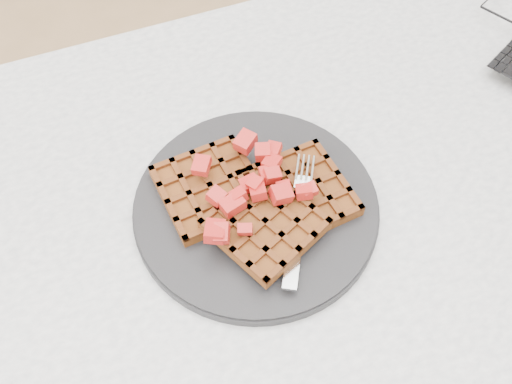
% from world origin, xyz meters
% --- Properties ---
extents(ground, '(4.00, 4.00, 0.00)m').
position_xyz_m(ground, '(0.00, 0.00, 0.00)').
color(ground, tan).
rests_on(ground, ground).
extents(table, '(1.20, 0.80, 0.75)m').
position_xyz_m(table, '(0.00, 0.00, 0.64)').
color(table, silver).
rests_on(table, ground).
extents(plate, '(0.29, 0.29, 0.02)m').
position_xyz_m(plate, '(-0.13, 0.03, 0.76)').
color(plate, black).
rests_on(plate, table).
extents(waffles, '(0.22, 0.21, 0.03)m').
position_xyz_m(waffles, '(-0.13, 0.03, 0.78)').
color(waffles, brown).
rests_on(waffles, plate).
extents(strawberry_pile, '(0.15, 0.15, 0.02)m').
position_xyz_m(strawberry_pile, '(-0.13, 0.03, 0.80)').
color(strawberry_pile, '#A20706').
rests_on(strawberry_pile, waffles).
extents(fork, '(0.11, 0.17, 0.02)m').
position_xyz_m(fork, '(-0.09, -0.01, 0.77)').
color(fork, silver).
rests_on(fork, plate).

